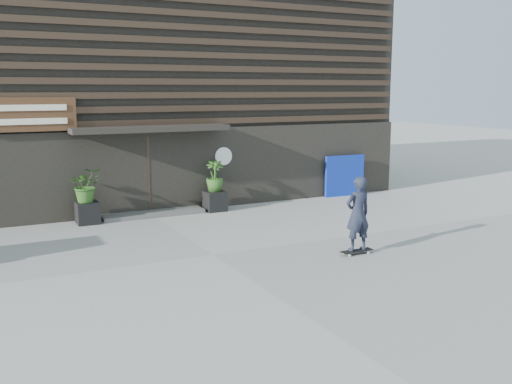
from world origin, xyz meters
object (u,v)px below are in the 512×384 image
planter_pot_right (215,201)px  skateboarder (358,214)px  planter_pot_left (88,213)px  blue_tarp (344,176)px

planter_pot_right → skateboarder: (1.00, -5.82, 0.63)m
planter_pot_left → skateboarder: (4.80, -5.82, 0.63)m
planter_pot_left → skateboarder: skateboarder is taller
skateboarder → planter_pot_left: bearing=129.5°
planter_pot_right → blue_tarp: 5.01m
blue_tarp → skateboarder: 7.30m
blue_tarp → skateboarder: (-3.98, -6.12, 0.22)m
planter_pot_right → blue_tarp: (4.99, 0.30, 0.41)m
blue_tarp → planter_pot_left: bearing=-175.9°
planter_pot_left → planter_pot_right: size_ratio=1.00×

